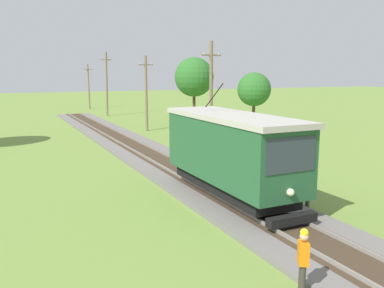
# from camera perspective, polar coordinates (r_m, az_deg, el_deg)

# --- Properties ---
(red_tram) EXTENTS (2.60, 8.54, 4.79)m
(red_tram) POSITION_cam_1_polar(r_m,az_deg,el_deg) (17.80, 5.50, -1.05)
(red_tram) COLOR #235633
(red_tram) RESTS_ON rail_right
(utility_pole_mid) EXTENTS (1.40, 0.32, 7.62)m
(utility_pole_mid) POSITION_cam_1_polar(r_m,az_deg,el_deg) (27.58, 2.67, 6.44)
(utility_pole_mid) COLOR #7A664C
(utility_pole_mid) RESTS_ON ground
(utility_pole_far) EXTENTS (1.40, 0.34, 7.17)m
(utility_pole_far) POSITION_cam_1_polar(r_m,az_deg,el_deg) (39.77, -6.39, 7.12)
(utility_pole_far) COLOR #7A664C
(utility_pole_far) RESTS_ON ground
(utility_pole_distant) EXTENTS (1.40, 0.60, 8.20)m
(utility_pole_distant) POSITION_cam_1_polar(r_m,az_deg,el_deg) (54.73, -11.79, 8.25)
(utility_pole_distant) COLOR #7A664C
(utility_pole_distant) RESTS_ON ground
(utility_pole_horizon) EXTENTS (1.40, 0.59, 6.94)m
(utility_pole_horizon) POSITION_cam_1_polar(r_m,az_deg,el_deg) (66.17, -14.20, 7.85)
(utility_pole_horizon) COLOR #7A664C
(utility_pole_horizon) RESTS_ON ground
(track_worker) EXTENTS (0.40, 0.45, 1.78)m
(track_worker) POSITION_cam_1_polar(r_m,az_deg,el_deg) (10.92, 15.21, -15.21)
(track_worker) COLOR #38332D
(track_worker) RESTS_ON ground
(second_worker) EXTENTS (0.44, 0.43, 1.78)m
(second_worker) POSITION_cam_1_polar(r_m,az_deg,el_deg) (17.54, 15.89, -5.61)
(second_worker) COLOR #38332D
(second_worker) RESTS_ON ground
(tree_left_near) EXTENTS (4.25, 4.25, 7.23)m
(tree_left_near) POSITION_cam_1_polar(r_m,az_deg,el_deg) (44.87, 0.29, 9.28)
(tree_left_near) COLOR #4C3823
(tree_left_near) RESTS_ON ground
(tree_right_near) EXTENTS (3.43, 3.43, 5.62)m
(tree_right_near) POSITION_cam_1_polar(r_m,az_deg,el_deg) (42.38, 8.65, 7.51)
(tree_right_near) COLOR #4C3823
(tree_right_near) RESTS_ON ground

